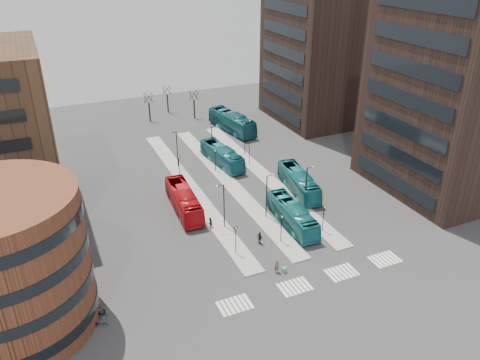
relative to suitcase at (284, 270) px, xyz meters
name	(u,v)px	position (x,y,z in m)	size (l,w,h in m)	color
ground	(323,308)	(0.83, -6.65, -0.30)	(160.00, 160.00, 0.00)	#2B2B2E
island_left	(190,188)	(-3.17, 23.35, -0.23)	(2.50, 45.00, 0.15)	gray
island_mid	(227,181)	(2.83, 23.35, -0.23)	(2.50, 45.00, 0.15)	gray
island_right	(262,174)	(8.83, 23.35, -0.23)	(2.50, 45.00, 0.15)	gray
suitcase	(284,270)	(0.00, 0.00, 0.00)	(0.49, 0.39, 0.61)	#1C499B
red_bus	(184,200)	(-6.01, 17.51, 1.29)	(2.67, 11.43, 3.18)	#B70E14
teal_bus_a	(292,215)	(5.66, 8.28, 1.20)	(2.52, 10.79, 3.01)	#16696E
teal_bus_b	(222,156)	(4.41, 29.47, 1.26)	(2.63, 11.26, 3.14)	#155E6B
teal_bus_c	(299,182)	(11.12, 16.01, 1.27)	(2.65, 11.32, 3.15)	#16666E
teal_bus_d	(232,122)	(12.07, 43.24, 1.53)	(3.09, 13.20, 3.68)	#124F5B
traveller	(277,266)	(-0.80, 0.32, 0.51)	(0.60, 0.39, 1.63)	brown
commuter_a	(210,223)	(-4.32, 11.95, 0.44)	(0.73, 0.57, 1.50)	black
commuter_b	(260,238)	(-0.06, 6.12, 0.51)	(0.95, 0.40, 1.63)	black
commuter_c	(288,225)	(4.55, 7.40, 0.45)	(0.98, 0.56, 1.52)	black
bicycle_near	(99,324)	(-20.17, -0.25, 0.09)	(0.53, 1.52, 0.80)	gray
bicycle_mid	(97,313)	(-20.17, 1.21, 0.21)	(0.48, 1.71, 1.03)	gray
bicycle_far	(97,315)	(-20.17, 0.98, 0.18)	(0.65, 1.86, 0.98)	gray
crosswalk_stripes	(317,280)	(2.58, -2.65, -0.30)	(22.35, 2.40, 0.01)	silver
round_building	(3,265)	(-27.17, 3.35, 6.68)	(15.16, 15.16, 14.00)	brown
tower_near	(464,87)	(32.81, 9.35, 14.69)	(20.12, 20.00, 30.00)	black
tower_far	(327,45)	(32.81, 43.35, 14.69)	(20.12, 20.00, 30.00)	black
sign_poles	(244,187)	(2.43, 16.35, 2.10)	(12.45, 22.12, 3.65)	black
lamp_posts	(236,164)	(3.46, 21.35, 3.27)	(14.04, 20.24, 6.12)	black
bare_trees	(170,105)	(3.49, 56.02, 2.42)	(10.97, 8.14, 5.90)	black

